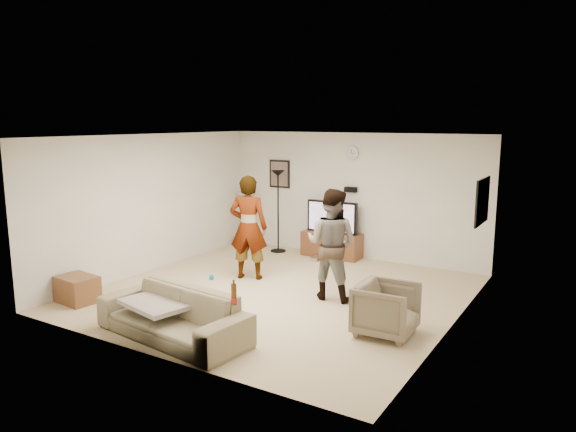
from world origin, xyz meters
The scene contains 24 objects.
floor centered at (0.00, 0.00, -0.01)m, with size 5.50×5.50×0.02m, color tan.
ceiling centered at (0.00, 0.00, 2.51)m, with size 5.50×5.50×0.02m, color white.
wall_back centered at (0.00, 2.75, 1.25)m, with size 5.50×0.04×2.50m, color silver.
wall_front centered at (0.00, -2.75, 1.25)m, with size 5.50×0.04×2.50m, color silver.
wall_left centered at (-2.75, 0.00, 1.25)m, with size 0.04×5.50×2.50m, color silver.
wall_right centered at (2.75, 0.00, 1.25)m, with size 0.04×5.50×2.50m, color silver.
wall_clock centered at (0.00, 2.72, 2.10)m, with size 0.26×0.26×0.04m, color silver.
wall_speaker centered at (0.00, 2.69, 1.38)m, with size 0.25×0.10×0.10m, color black.
picture_back centered at (-1.70, 2.73, 1.60)m, with size 0.42×0.03×0.52m, color brown.
picture_right centered at (2.73, 1.60, 1.50)m, with size 0.03×0.78×0.62m, color #EFD265.
tv_stand centered at (-0.31, 2.50, 0.25)m, with size 1.21×0.45×0.50m, color #4B2A17.
console_box centered at (-0.34, 2.11, 0.04)m, with size 0.40×0.30×0.07m, color #ACACB5.
tv centered at (-0.31, 2.50, 0.82)m, with size 1.08×0.08×0.64m, color black.
tv_screen centered at (-0.31, 2.46, 0.82)m, with size 0.99×0.01×0.56m, color #4B9DD2.
floor_lamp centered at (-1.48, 2.32, 0.85)m, with size 0.32×0.32×1.71m, color black.
cat_tree centered at (-2.48, 2.50, 0.61)m, with size 0.39×0.39×1.21m, color tan.
person_left centered at (-0.89, 0.42, 0.91)m, with size 0.66×0.44×1.82m, color silver.
person_right centered at (0.82, 0.22, 0.86)m, with size 0.84×0.65×1.72m, color #2D4D88.
sofa centered at (-0.20, -2.22, 0.31)m, with size 2.12×0.83×0.62m, color #796E52.
throw_blanket centered at (-0.44, -2.22, 0.42)m, with size 0.90×0.70×0.06m, color #AC9E93.
beer_bottle centered at (0.78, -2.22, 0.75)m, with size 0.06×0.06×0.25m, color #45280A.
armchair centered at (2.09, -0.72, 0.34)m, with size 0.73×0.75×0.68m, color brown.
side_table centered at (-2.40, -1.97, 0.20)m, with size 0.61×0.45×0.40m, color brown.
toy_ball centered at (-1.39, 0.00, 0.04)m, with size 0.09×0.09×0.09m, color #0862A1.
Camera 1 is at (4.40, -6.98, 2.75)m, focal length 33.32 mm.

